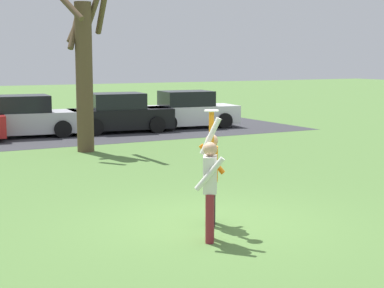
{
  "coord_description": "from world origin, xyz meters",
  "views": [
    {
      "loc": [
        -5.62,
        -9.59,
        3.0
      ],
      "look_at": [
        -0.3,
        0.16,
        1.46
      ],
      "focal_mm": 58.38,
      "sensor_mm": 36.0,
      "label": 1
    }
  ],
  "objects_px": {
    "person_catcher": "(212,171)",
    "frisbee_disc": "(212,111)",
    "person_defender": "(210,183)",
    "parked_car_black": "(119,114)",
    "parked_car_silver": "(24,118)",
    "parked_car_white": "(189,111)",
    "bare_tree_tall": "(84,67)"
  },
  "relations": [
    {
      "from": "person_defender",
      "to": "parked_car_black",
      "type": "bearing_deg",
      "value": 15.16
    },
    {
      "from": "person_catcher",
      "to": "parked_car_black",
      "type": "height_order",
      "value": "person_catcher"
    },
    {
      "from": "person_defender",
      "to": "parked_car_white",
      "type": "xyz_separation_m",
      "value": [
        7.75,
        15.14,
        -0.25
      ]
    },
    {
      "from": "bare_tree_tall",
      "to": "person_catcher",
      "type": "bearing_deg",
      "value": -95.72
    },
    {
      "from": "frisbee_disc",
      "to": "parked_car_white",
      "type": "distance_m",
      "value": 16.26
    },
    {
      "from": "frisbee_disc",
      "to": "bare_tree_tall",
      "type": "distance_m",
      "value": 9.95
    },
    {
      "from": "person_defender",
      "to": "parked_car_black",
      "type": "distance_m",
      "value": 15.71
    },
    {
      "from": "parked_car_silver",
      "to": "bare_tree_tall",
      "type": "distance_m",
      "value": 5.26
    },
    {
      "from": "frisbee_disc",
      "to": "parked_car_white",
      "type": "xyz_separation_m",
      "value": [
        7.33,
        14.46,
        -1.37
      ]
    },
    {
      "from": "person_defender",
      "to": "parked_car_silver",
      "type": "xyz_separation_m",
      "value": [
        0.69,
        15.36,
        -0.25
      ]
    },
    {
      "from": "person_defender",
      "to": "parked_car_silver",
      "type": "relative_size",
      "value": 0.48
    },
    {
      "from": "frisbee_disc",
      "to": "parked_car_silver",
      "type": "distance_m",
      "value": 14.74
    },
    {
      "from": "person_catcher",
      "to": "frisbee_disc",
      "type": "relative_size",
      "value": 8.14
    },
    {
      "from": "person_defender",
      "to": "frisbee_disc",
      "type": "xyz_separation_m",
      "value": [
        0.42,
        0.68,
        1.11
      ]
    },
    {
      "from": "person_defender",
      "to": "bare_tree_tall",
      "type": "distance_m",
      "value": 10.8
    },
    {
      "from": "person_catcher",
      "to": "parked_car_black",
      "type": "relative_size",
      "value": 0.49
    },
    {
      "from": "person_defender",
      "to": "parked_car_white",
      "type": "height_order",
      "value": "person_defender"
    },
    {
      "from": "person_catcher",
      "to": "bare_tree_tall",
      "type": "bearing_deg",
      "value": -153.92
    },
    {
      "from": "frisbee_disc",
      "to": "bare_tree_tall",
      "type": "relative_size",
      "value": 0.05
    },
    {
      "from": "parked_car_black",
      "to": "person_catcher",
      "type": "bearing_deg",
      "value": -98.95
    },
    {
      "from": "person_catcher",
      "to": "parked_car_black",
      "type": "distance_m",
      "value": 14.72
    },
    {
      "from": "person_defender",
      "to": "parked_car_black",
      "type": "height_order",
      "value": "person_defender"
    },
    {
      "from": "person_catcher",
      "to": "frisbee_disc",
      "type": "xyz_separation_m",
      "value": [
        -0.12,
        -0.19,
        1.11
      ]
    },
    {
      "from": "frisbee_disc",
      "to": "parked_car_black",
      "type": "relative_size",
      "value": 0.06
    },
    {
      "from": "parked_car_silver",
      "to": "parked_car_white",
      "type": "height_order",
      "value": "same"
    },
    {
      "from": "parked_car_white",
      "to": "bare_tree_tall",
      "type": "relative_size",
      "value": 0.77
    },
    {
      "from": "parked_car_white",
      "to": "person_catcher",
      "type": "bearing_deg",
      "value": -110.17
    },
    {
      "from": "person_catcher",
      "to": "parked_car_white",
      "type": "relative_size",
      "value": 0.49
    },
    {
      "from": "person_catcher",
      "to": "frisbee_disc",
      "type": "distance_m",
      "value": 1.13
    },
    {
      "from": "parked_car_white",
      "to": "bare_tree_tall",
      "type": "xyz_separation_m",
      "value": [
        -6.24,
        -4.59,
        1.98
      ]
    },
    {
      "from": "parked_car_black",
      "to": "parked_car_white",
      "type": "distance_m",
      "value": 3.25
    },
    {
      "from": "person_defender",
      "to": "frisbee_disc",
      "type": "relative_size",
      "value": 8.0
    }
  ]
}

